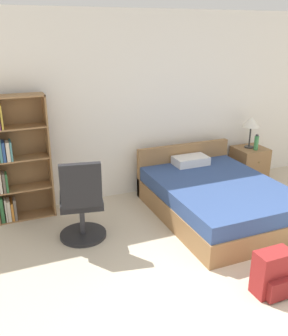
{
  "coord_description": "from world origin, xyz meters",
  "views": [
    {
      "loc": [
        -2.14,
        -1.7,
        2.33
      ],
      "look_at": [
        -0.61,
        1.98,
        0.85
      ],
      "focal_mm": 40.0,
      "sensor_mm": 36.0,
      "label": 1
    }
  ],
  "objects_px": {
    "bed": "(215,197)",
    "backpack_red": "(273,274)",
    "nightstand": "(249,165)",
    "bookshelf": "(13,161)",
    "water_bottle": "(256,143)",
    "office_chair": "(82,204)",
    "table_lamp": "(251,123)"
  },
  "relations": [
    {
      "from": "office_chair",
      "to": "nightstand",
      "type": "relative_size",
      "value": 1.81
    },
    {
      "from": "nightstand",
      "to": "backpack_red",
      "type": "bearing_deg",
      "value": -122.93
    },
    {
      "from": "bed",
      "to": "water_bottle",
      "type": "bearing_deg",
      "value": 30.69
    },
    {
      "from": "water_bottle",
      "to": "bed",
      "type": "bearing_deg",
      "value": -149.31
    },
    {
      "from": "office_chair",
      "to": "backpack_red",
      "type": "distance_m",
      "value": 2.14
    },
    {
      "from": "table_lamp",
      "to": "bed",
      "type": "bearing_deg",
      "value": -143.93
    },
    {
      "from": "bookshelf",
      "to": "office_chair",
      "type": "distance_m",
      "value": 1.13
    },
    {
      "from": "office_chair",
      "to": "table_lamp",
      "type": "xyz_separation_m",
      "value": [
        2.92,
        0.8,
        0.5
      ]
    },
    {
      "from": "office_chair",
      "to": "water_bottle",
      "type": "xyz_separation_m",
      "value": [
        2.94,
        0.66,
        0.22
      ]
    },
    {
      "from": "bed",
      "to": "backpack_red",
      "type": "xyz_separation_m",
      "value": [
        -0.39,
        -1.58,
        -0.04
      ]
    },
    {
      "from": "office_chair",
      "to": "backpack_red",
      "type": "relative_size",
      "value": 2.34
    },
    {
      "from": "nightstand",
      "to": "backpack_red",
      "type": "height_order",
      "value": "nightstand"
    },
    {
      "from": "office_chair",
      "to": "bookshelf",
      "type": "bearing_deg",
      "value": 125.7
    },
    {
      "from": "office_chair",
      "to": "nightstand",
      "type": "xyz_separation_m",
      "value": [
        2.94,
        0.78,
        -0.18
      ]
    },
    {
      "from": "nightstand",
      "to": "bookshelf",
      "type": "bearing_deg",
      "value": 178.27
    },
    {
      "from": "nightstand",
      "to": "water_bottle",
      "type": "bearing_deg",
      "value": -88.47
    },
    {
      "from": "bookshelf",
      "to": "office_chair",
      "type": "xyz_separation_m",
      "value": [
        0.63,
        -0.88,
        -0.32
      ]
    },
    {
      "from": "office_chair",
      "to": "backpack_red",
      "type": "xyz_separation_m",
      "value": [
        1.4,
        -1.61,
        -0.26
      ]
    },
    {
      "from": "table_lamp",
      "to": "backpack_red",
      "type": "height_order",
      "value": "table_lamp"
    },
    {
      "from": "table_lamp",
      "to": "water_bottle",
      "type": "xyz_separation_m",
      "value": [
        0.02,
        -0.14,
        -0.29
      ]
    },
    {
      "from": "bed",
      "to": "office_chair",
      "type": "height_order",
      "value": "office_chair"
    },
    {
      "from": "nightstand",
      "to": "backpack_red",
      "type": "distance_m",
      "value": 2.84
    },
    {
      "from": "bed",
      "to": "table_lamp",
      "type": "height_order",
      "value": "table_lamp"
    },
    {
      "from": "table_lamp",
      "to": "backpack_red",
      "type": "relative_size",
      "value": 1.14
    },
    {
      "from": "bed",
      "to": "backpack_red",
      "type": "bearing_deg",
      "value": -103.91
    },
    {
      "from": "nightstand",
      "to": "bed",
      "type": "bearing_deg",
      "value": -145.22
    },
    {
      "from": "bookshelf",
      "to": "table_lamp",
      "type": "relative_size",
      "value": 3.22
    },
    {
      "from": "water_bottle",
      "to": "backpack_red",
      "type": "xyz_separation_m",
      "value": [
        -1.55,
        -2.27,
        -0.47
      ]
    },
    {
      "from": "backpack_red",
      "to": "office_chair",
      "type": "bearing_deg",
      "value": 130.99
    },
    {
      "from": "water_bottle",
      "to": "office_chair",
      "type": "bearing_deg",
      "value": -167.33
    },
    {
      "from": "bed",
      "to": "table_lamp",
      "type": "distance_m",
      "value": 1.57
    },
    {
      "from": "office_chair",
      "to": "nightstand",
      "type": "height_order",
      "value": "office_chair"
    }
  ]
}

